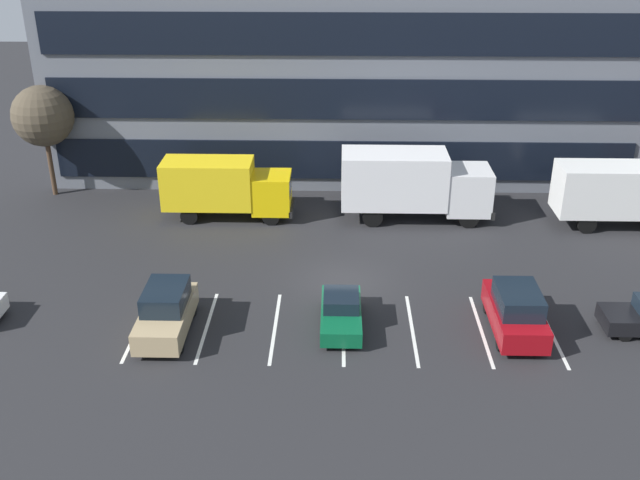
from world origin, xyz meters
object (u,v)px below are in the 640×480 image
Objects in this scene: box_truck_white at (413,182)px; bare_tree at (43,116)px; suv_tan at (166,312)px; sedan_forest at (341,312)px; box_truck_orange at (622,193)px; suv_maroon at (516,311)px; box_truck_yellow_all at (225,186)px.

bare_tree reaches higher than box_truck_white.
suv_tan is 7.04m from sedan_forest.
bare_tree is (-16.90, 14.21, 4.06)m from sedan_forest.
box_truck_orange is 13.25m from suv_maroon.
suv_tan is at bearing -56.30° from bare_tree.
bare_tree is at bearing 148.79° from suv_maroon.
box_truck_white is 11.85m from sedan_forest.
box_truck_yellow_all is 1.63× the size of suv_tan.
suv_tan is at bearing -93.55° from box_truck_yellow_all.
box_truck_yellow_all is 0.86× the size of box_truck_white.
sedan_forest is at bearing 177.93° from suv_maroon.
box_truck_orange is 0.90× the size of box_truck_white.
sedan_forest is 6.99m from suv_maroon.
suv_maroon is at bearing -74.56° from box_truck_white.
suv_tan is 1.11× the size of sedan_forest.
suv_tan is at bearing -174.93° from sedan_forest.
box_truck_orange is 1.04× the size of box_truck_yellow_all.
box_truck_yellow_all is at bearing 139.59° from suv_maroon.
box_truck_white is 1.84× the size of suv_maroon.
box_truck_yellow_all is 11.71m from suv_tan.
box_truck_white is at bearing 70.94° from sedan_forest.
box_truck_yellow_all is 1.80× the size of sedan_forest.
box_truck_orange reaches higher than box_truck_yellow_all.
suv_maroon reaches higher than sedan_forest.
box_truck_white reaches higher than suv_maroon.
sedan_forest is at bearing 5.07° from suv_tan.
suv_tan is (-0.72, -11.66, -0.89)m from box_truck_yellow_all.
box_truck_orange is at bearing -6.79° from bare_tree.
box_truck_orange is 32.00m from bare_tree.
bare_tree reaches higher than suv_maroon.
bare_tree is (-10.62, 3.18, 2.89)m from box_truck_yellow_all.
box_truck_white is at bearing 105.44° from suv_maroon.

